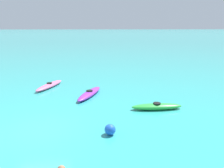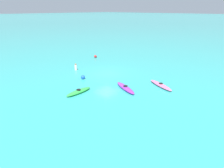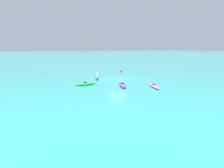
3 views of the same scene
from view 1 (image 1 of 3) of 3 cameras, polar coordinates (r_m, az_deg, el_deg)
name	(u,v)px [view 1 (image 1 of 3)]	position (r m, az deg, el deg)	size (l,w,h in m)	color
ground_plane	(37,130)	(10.34, -18.91, -11.27)	(600.00, 600.00, 0.00)	teal
kayak_pink	(50,85)	(16.87, -15.87, -0.35)	(3.22, 1.73, 0.37)	pink
kayak_green	(157,106)	(12.28, 11.51, -5.72)	(0.70, 2.78, 0.37)	green
kayak_purple	(90,93)	(14.38, -5.84, -2.44)	(3.27, 1.81, 0.37)	purple
buoy_blue	(110,130)	(9.35, -0.49, -11.70)	(0.47, 0.47, 0.47)	blue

